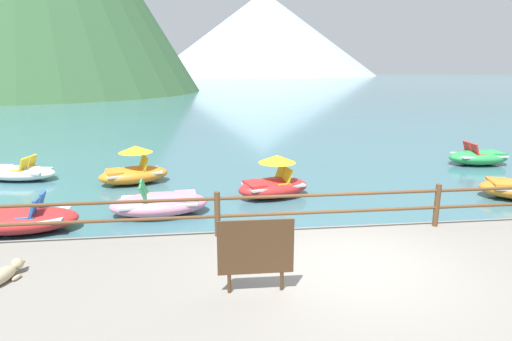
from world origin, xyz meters
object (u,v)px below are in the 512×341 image
(sign_board, at_px, (256,248))
(pedal_boat_6, at_px, (18,172))
(dog_resting, at_px, (4,274))
(pedal_boat_3, at_px, (134,171))
(pedal_boat_2, at_px, (160,203))
(pedal_boat_4, at_px, (479,157))
(pedal_boat_0, at_px, (274,183))
(pedal_boat_5, at_px, (22,220))

(sign_board, relative_size, pedal_boat_6, 0.44)
(dog_resting, bearing_deg, pedal_boat_3, 82.49)
(pedal_boat_2, bearing_deg, pedal_boat_4, 20.09)
(sign_board, relative_size, pedal_boat_0, 0.50)
(sign_board, distance_m, pedal_boat_3, 8.67)
(pedal_boat_2, height_order, pedal_boat_5, pedal_boat_2)
(sign_board, height_order, pedal_boat_5, sign_board)
(pedal_boat_4, distance_m, pedal_boat_5, 15.85)
(pedal_boat_3, bearing_deg, pedal_boat_5, -116.30)
(pedal_boat_5, bearing_deg, pedal_boat_3, 63.70)
(pedal_boat_0, height_order, pedal_boat_4, pedal_boat_0)
(sign_board, bearing_deg, pedal_boat_2, 111.82)
(dog_resting, distance_m, pedal_boat_2, 4.62)
(dog_resting, relative_size, pedal_boat_6, 0.38)
(pedal_boat_6, bearing_deg, pedal_boat_3, -12.94)
(dog_resting, distance_m, pedal_boat_6, 8.72)
(pedal_boat_3, distance_m, pedal_boat_6, 4.09)
(pedal_boat_3, height_order, pedal_boat_6, pedal_boat_3)
(pedal_boat_0, xyz_separation_m, pedal_boat_4, (8.66, 3.20, -0.12))
(pedal_boat_6, bearing_deg, pedal_boat_4, 0.91)
(dog_resting, height_order, pedal_boat_6, pedal_boat_6)
(dog_resting, height_order, pedal_boat_0, pedal_boat_0)
(sign_board, height_order, pedal_boat_6, sign_board)
(pedal_boat_2, bearing_deg, pedal_boat_5, -165.05)
(pedal_boat_2, distance_m, pedal_boat_5, 3.22)
(pedal_boat_0, bearing_deg, pedal_boat_6, 160.64)
(pedal_boat_3, relative_size, pedal_boat_5, 0.96)
(pedal_boat_4, bearing_deg, pedal_boat_3, -174.79)
(pedal_boat_5, bearing_deg, pedal_boat_6, 112.39)
(pedal_boat_4, height_order, pedal_boat_5, pedal_boat_4)
(sign_board, relative_size, pedal_boat_4, 0.50)
(pedal_boat_5, distance_m, pedal_boat_6, 5.30)
(pedal_boat_3, xyz_separation_m, pedal_boat_6, (-3.99, 0.92, -0.16))
(dog_resting, relative_size, pedal_boat_2, 0.39)
(pedal_boat_5, bearing_deg, pedal_boat_4, 19.04)
(pedal_boat_3, distance_m, pedal_boat_5, 4.45)
(sign_board, distance_m, pedal_boat_2, 5.35)
(sign_board, bearing_deg, pedal_boat_3, 111.09)
(dog_resting, distance_m, pedal_boat_0, 7.46)
(pedal_boat_2, bearing_deg, dog_resting, -117.11)
(pedal_boat_2, bearing_deg, pedal_boat_6, 141.59)
(dog_resting, relative_size, pedal_boat_5, 0.40)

